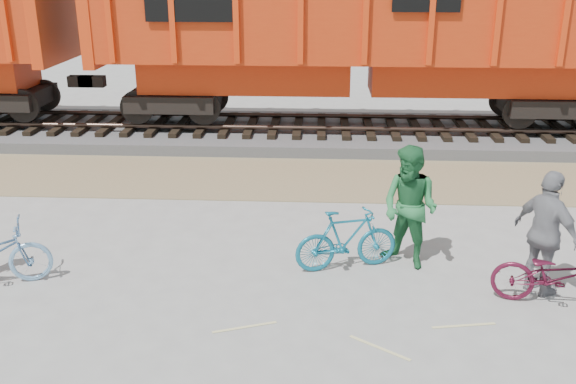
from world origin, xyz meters
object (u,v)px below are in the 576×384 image
(hopper_car_center, at_px, (361,28))
(person_man, at_px, (410,208))
(bicycle_teal, at_px, (346,240))
(person_woman, at_px, (546,234))
(bicycle_maroon, at_px, (558,276))

(hopper_car_center, relative_size, person_man, 6.98)
(bicycle_teal, bearing_deg, person_woman, -119.08)
(bicycle_teal, distance_m, bicycle_maroon, 3.15)
(hopper_car_center, relative_size, person_woman, 7.30)
(bicycle_teal, xyz_separation_m, person_woman, (2.88, -0.64, 0.45))
(bicycle_maroon, bearing_deg, person_woman, 29.00)
(bicycle_teal, relative_size, person_woman, 0.88)
(hopper_car_center, relative_size, bicycle_maroon, 7.73)
(bicycle_maroon, height_order, person_woman, person_woman)
(hopper_car_center, bearing_deg, person_woman, -74.96)
(bicycle_teal, relative_size, person_man, 0.84)
(person_woman, bearing_deg, bicycle_maroon, 161.40)
(bicycle_maroon, distance_m, person_woman, 0.63)
(bicycle_teal, height_order, person_man, person_man)
(person_man, bearing_deg, bicycle_maroon, 7.32)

